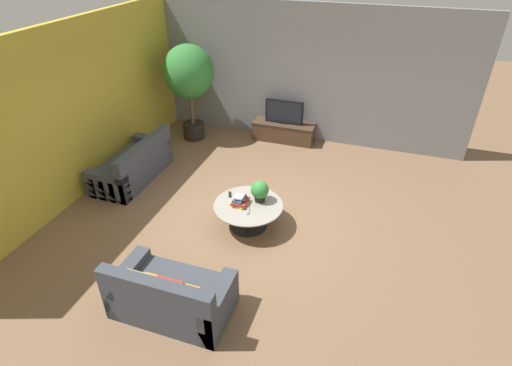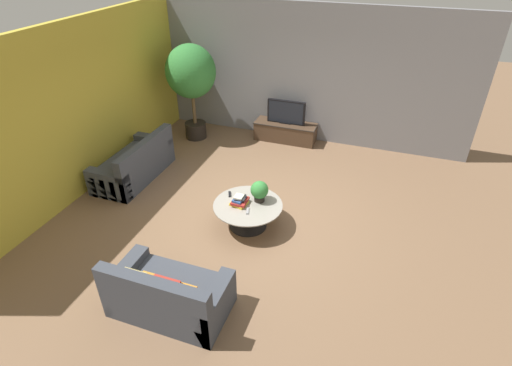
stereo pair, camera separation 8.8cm
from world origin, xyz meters
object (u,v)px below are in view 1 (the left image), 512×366
Objects in this scene: coffee_table at (248,211)px; couch_by_wall at (134,165)px; television at (284,112)px; potted_plant_tabletop at (260,191)px; couch_near_entry at (171,296)px; potted_palm_tall at (189,76)px; media_console at (284,131)px.

couch_by_wall is (-2.65, 0.71, -0.01)m from coffee_table.
potted_plant_tabletop is at bearing -81.94° from television.
television is 5.32m from couch_near_entry.
television is at bearing 15.16° from potted_palm_tall.
coffee_table is at bearing -129.45° from potted_plant_tabletop.
potted_palm_tall reaches higher than couch_by_wall.
media_console is 3.32m from coffee_table.
media_console is 0.47m from television.
television is (0.00, -0.00, 0.47)m from media_console.
potted_plant_tabletop is (0.47, 2.17, 0.34)m from couch_near_entry.
couch_near_entry is 0.69× the size of potted_palm_tall.
television is 0.49× the size of couch_by_wall.
television is 2.27m from potted_palm_tall.
coffee_table is 2.03m from couch_near_entry.
couch_by_wall is at bearing 165.04° from coffee_table.
couch_by_wall is 0.81× the size of potted_palm_tall.
coffee_table is 0.39m from potted_plant_tabletop.
television is 0.77× the size of coffee_table.
potted_plant_tabletop is (0.44, -3.13, -0.08)m from television.
media_console is 2.48m from potted_palm_tall.
potted_palm_tall is at bearing 134.06° from potted_plant_tabletop.
coffee_table is 0.64× the size of couch_by_wall.
potted_palm_tall is (-2.05, -0.56, 1.28)m from media_console.
media_console is at bearing 137.92° from couch_by_wall.
television is at bearing 95.25° from coffee_table.
coffee_table is at bearing -49.41° from potted_palm_tall.
television is 0.58× the size of couch_near_entry.
media_console is at bearing 90.00° from television.
potted_palm_tall reaches higher than potted_plant_tabletop.
couch_by_wall is at bearing -49.50° from couch_near_entry.
couch_by_wall is at bearing 169.09° from potted_plant_tabletop.
coffee_table is at bearing -84.75° from television.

